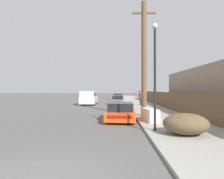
{
  "coord_description": "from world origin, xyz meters",
  "views": [
    {
      "loc": [
        1.79,
        -3.64,
        2.09
      ],
      "look_at": [
        1.48,
        8.9,
        2.11
      ],
      "focal_mm": 28.0,
      "sensor_mm": 36.0,
      "label": 1
    }
  ],
  "objects": [
    {
      "name": "parked_sports_car_red",
      "position": [
        2.13,
        8.7,
        0.56
      ],
      "size": [
        2.19,
        4.69,
        1.21
      ],
      "rotation": [
        0.0,
        0.0,
        -0.07
      ],
      "color": "#E05114",
      "rests_on": "ground"
    },
    {
      "name": "utility_pole",
      "position": [
        3.89,
        9.63,
        4.52
      ],
      "size": [
        1.8,
        0.4,
        8.66
      ],
      "color": "brown",
      "rests_on": "sidewalk_curb"
    },
    {
      "name": "pedestrian",
      "position": [
        4.94,
        18.81,
        1.0
      ],
      "size": [
        0.34,
        0.34,
        1.72
      ],
      "color": "#282D42",
      "rests_on": "sidewalk_curb"
    },
    {
      "name": "discarded_fridge",
      "position": [
        3.9,
        7.4,
        0.51
      ],
      "size": [
        0.93,
        1.8,
        0.81
      ],
      "rotation": [
        0.0,
        0.0,
        0.17
      ],
      "color": "white",
      "rests_on": "sidewalk_curb"
    },
    {
      "name": "brush_pile",
      "position": [
        4.86,
        4.15,
        0.59
      ],
      "size": [
        1.98,
        1.66,
        0.94
      ],
      "color": "brown",
      "rests_on": "sidewalk_curb"
    },
    {
      "name": "wooden_fence",
      "position": [
        7.25,
        19.95,
        0.98
      ],
      "size": [
        0.08,
        36.33,
        1.72
      ],
      "primitive_type": "cube",
      "color": "brown",
      "rests_on": "sidewalk_curb"
    },
    {
      "name": "car_parked_far",
      "position": [
        2.07,
        30.87,
        0.63
      ],
      "size": [
        2.13,
        4.26,
        1.33
      ],
      "rotation": [
        0.0,
        0.0,
        0.06
      ],
      "color": "silver",
      "rests_on": "ground"
    },
    {
      "name": "sidewalk_curb",
      "position": [
        5.3,
        23.5,
        0.06
      ],
      "size": [
        4.2,
        63.0,
        0.12
      ],
      "primitive_type": "cube",
      "color": "#9E998E",
      "rests_on": "ground"
    },
    {
      "name": "pickup_truck",
      "position": [
        -2.1,
        20.92,
        0.95
      ],
      "size": [
        2.14,
        5.28,
        1.91
      ],
      "rotation": [
        0.0,
        0.0,
        3.16
      ],
      "color": "silver",
      "rests_on": "ground"
    },
    {
      "name": "street_lamp",
      "position": [
        3.66,
        4.84,
        3.1
      ],
      "size": [
        0.26,
        0.26,
        5.19
      ],
      "color": "#232326",
      "rests_on": "sidewalk_curb"
    },
    {
      "name": "car_parked_mid",
      "position": [
        2.02,
        20.97,
        0.6
      ],
      "size": [
        1.83,
        4.69,
        1.28
      ],
      "rotation": [
        0.0,
        0.0,
        -0.03
      ],
      "color": "gray",
      "rests_on": "ground"
    }
  ]
}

